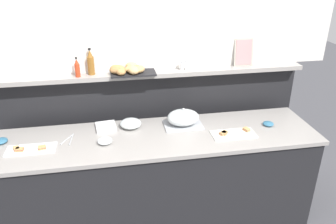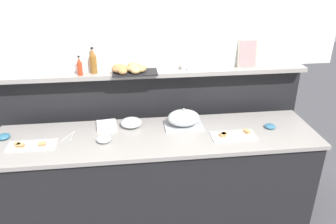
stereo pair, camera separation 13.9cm
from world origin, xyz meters
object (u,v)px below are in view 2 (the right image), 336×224
(sandwich_platter_side, at_px, (31,145))
(condiment_bowl_teal, at_px, (270,126))
(serving_cloche, at_px, (184,118))
(serving_tongs, at_px, (70,136))
(bread_basket, at_px, (132,69))
(glass_bowl_large, at_px, (104,139))
(salt_shaker, at_px, (184,66))
(vinegar_bottle_amber, at_px, (93,62))
(sandwich_platter_front, at_px, (233,135))
(glass_bowl_medium, at_px, (131,123))
(pepper_shaker, at_px, (189,66))
(napkin_stack, at_px, (107,125))
(condiment_bowl_cream, at_px, (3,137))
(hot_sauce_bottle, at_px, (80,67))
(framed_picture, at_px, (247,53))

(sandwich_platter_side, relative_size, condiment_bowl_teal, 3.97)
(sandwich_platter_side, distance_m, serving_cloche, 1.28)
(serving_tongs, height_order, bread_basket, bread_basket)
(glass_bowl_large, xyz_separation_m, salt_shaker, (0.74, 0.50, 0.44))
(vinegar_bottle_amber, bearing_deg, salt_shaker, -1.40)
(sandwich_platter_front, distance_m, glass_bowl_medium, 0.89)
(serving_tongs, relative_size, pepper_shaker, 2.15)
(serving_cloche, distance_m, salt_shaker, 0.49)
(salt_shaker, height_order, pepper_shaker, same)
(sandwich_platter_side, distance_m, pepper_shaker, 1.52)
(serving_cloche, height_order, napkin_stack, serving_cloche)
(condiment_bowl_cream, height_order, hot_sauce_bottle, hot_sauce_bottle)
(glass_bowl_medium, distance_m, framed_picture, 1.26)
(framed_picture, bearing_deg, condiment_bowl_cream, -170.01)
(serving_cloche, distance_m, pepper_shaker, 0.50)
(glass_bowl_large, distance_m, pepper_shaker, 1.03)
(pepper_shaker, distance_m, bread_basket, 0.52)
(sandwich_platter_side, relative_size, salt_shaker, 4.37)
(glass_bowl_large, bearing_deg, sandwich_platter_front, -2.29)
(sandwich_platter_front, height_order, glass_bowl_medium, glass_bowl_medium)
(sandwich_platter_side, distance_m, glass_bowl_large, 0.58)
(condiment_bowl_cream, bearing_deg, napkin_stack, 7.32)
(napkin_stack, height_order, bread_basket, bread_basket)
(glass_bowl_medium, bearing_deg, bread_basket, 83.11)
(serving_tongs, xyz_separation_m, napkin_stack, (0.30, 0.15, 0.01))
(sandwich_platter_side, height_order, framed_picture, framed_picture)
(condiment_bowl_cream, distance_m, serving_tongs, 0.54)
(sandwich_platter_front, relative_size, serving_tongs, 1.99)
(condiment_bowl_teal, relative_size, bread_basket, 0.23)
(sandwich_platter_side, xyz_separation_m, framed_picture, (1.92, 0.54, 0.54))
(glass_bowl_large, height_order, pepper_shaker, pepper_shaker)
(serving_cloche, xyz_separation_m, glass_bowl_large, (-0.69, -0.20, -0.05))
(bread_basket, bearing_deg, serving_tongs, -146.23)
(serving_tongs, bearing_deg, pepper_shaker, 19.76)
(pepper_shaker, bearing_deg, napkin_stack, -162.94)
(condiment_bowl_cream, bearing_deg, hot_sauce_bottle, 26.65)
(condiment_bowl_cream, relative_size, hot_sauce_bottle, 0.60)
(sandwich_platter_side, bearing_deg, condiment_bowl_teal, 1.92)
(glass_bowl_large, relative_size, bread_basket, 0.29)
(bread_basket, bearing_deg, hot_sauce_bottle, -179.21)
(bread_basket, bearing_deg, condiment_bowl_cream, -163.35)
(glass_bowl_large, distance_m, condiment_bowl_teal, 1.44)
(glass_bowl_medium, xyz_separation_m, salt_shaker, (0.51, 0.25, 0.43))
(serving_tongs, xyz_separation_m, pepper_shaker, (1.07, 0.38, 0.46))
(serving_tongs, relative_size, napkin_stack, 1.10)
(glass_bowl_medium, relative_size, salt_shaker, 2.16)
(condiment_bowl_teal, bearing_deg, bread_basket, 160.69)
(sandwich_platter_side, height_order, pepper_shaker, pepper_shaker)
(serving_tongs, bearing_deg, glass_bowl_large, -21.42)
(sandwich_platter_front, xyz_separation_m, serving_cloche, (-0.38, 0.24, 0.06))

